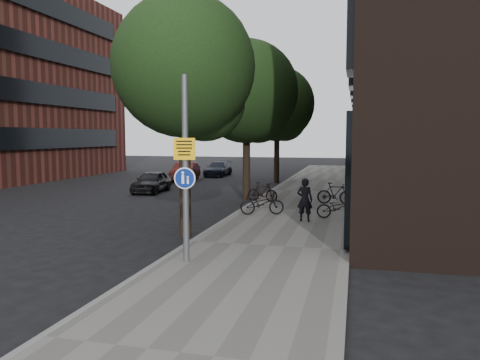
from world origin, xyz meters
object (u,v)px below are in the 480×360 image
(pedestrian, at_px, (305,200))
(parked_car_near, at_px, (152,182))
(parked_bike_facade_near, at_px, (338,207))
(signpost, at_px, (185,169))

(pedestrian, xyz_separation_m, parked_car_near, (-9.40, 7.63, -0.29))
(pedestrian, relative_size, parked_bike_facade_near, 1.00)
(pedestrian, bearing_deg, parked_bike_facade_near, -137.04)
(parked_car_near, bearing_deg, signpost, -66.21)
(signpost, relative_size, parked_car_near, 1.25)
(signpost, bearing_deg, parked_bike_facade_near, 56.12)
(signpost, relative_size, pedestrian, 2.89)
(pedestrian, distance_m, parked_bike_facade_near, 1.49)
(parked_bike_facade_near, xyz_separation_m, parked_car_near, (-10.53, 6.74, 0.08))
(parked_bike_facade_near, distance_m, parked_car_near, 12.50)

